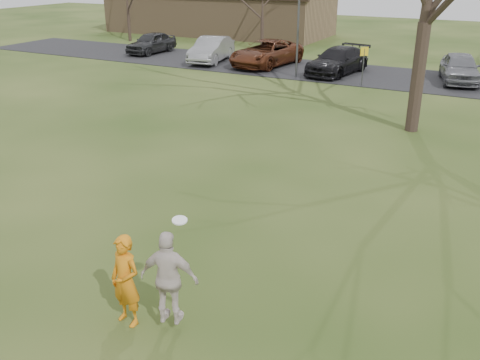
# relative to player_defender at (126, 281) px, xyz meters

# --- Properties ---
(ground) EXTENTS (120.00, 120.00, 0.00)m
(ground) POSITION_rel_player_defender_xyz_m (0.29, -0.02, -0.90)
(ground) COLOR #1E380F
(ground) RESTS_ON ground
(parking_strip) EXTENTS (62.00, 6.50, 0.04)m
(parking_strip) POSITION_rel_player_defender_xyz_m (0.29, 24.98, -0.88)
(parking_strip) COLOR black
(parking_strip) RESTS_ON ground
(player_defender) EXTENTS (0.71, 0.52, 1.81)m
(player_defender) POSITION_rel_player_defender_xyz_m (0.00, 0.00, 0.00)
(player_defender) COLOR orange
(player_defender) RESTS_ON ground
(car_0) EXTENTS (1.87, 4.39, 1.48)m
(car_0) POSITION_rel_player_defender_xyz_m (-18.23, 25.55, -0.12)
(car_0) COLOR #28282A
(car_0) RESTS_ON parking_strip
(car_1) EXTENTS (2.55, 5.10, 1.60)m
(car_1) POSITION_rel_player_defender_xyz_m (-12.56, 24.47, -0.06)
(car_1) COLOR gray
(car_1) RESTS_ON parking_strip
(car_2) EXTENTS (3.37, 6.05, 1.60)m
(car_2) POSITION_rel_player_defender_xyz_m (-8.75, 24.89, -0.06)
(car_2) COLOR #552714
(car_2) RESTS_ON parking_strip
(car_3) EXTENTS (2.92, 5.49, 1.52)m
(car_3) POSITION_rel_player_defender_xyz_m (-3.92, 24.51, -0.11)
(car_3) COLOR black
(car_3) RESTS_ON parking_strip
(car_4) EXTENTS (2.88, 4.96, 1.59)m
(car_4) POSITION_rel_player_defender_xyz_m (2.78, 25.32, -0.07)
(car_4) COLOR slate
(car_4) RESTS_ON parking_strip
(catching_play) EXTENTS (1.15, 0.70, 2.04)m
(catching_play) POSITION_rel_player_defender_xyz_m (0.85, 0.19, 0.21)
(catching_play) COLOR beige
(catching_play) RESTS_ON ground
(building) EXTENTS (20.60, 8.50, 5.14)m
(building) POSITION_rel_player_defender_xyz_m (-19.71, 37.98, 1.03)
(building) COLOR #8C6D4C
(building) RESTS_ON ground
(lamp_post) EXTENTS (0.34, 0.34, 6.27)m
(lamp_post) POSITION_rel_player_defender_xyz_m (-5.71, 22.48, 3.07)
(lamp_post) COLOR #47474C
(lamp_post) RESTS_ON ground
(sign_yellow) EXTENTS (0.35, 0.35, 2.08)m
(sign_yellow) POSITION_rel_player_defender_xyz_m (-1.71, 21.98, 0.55)
(sign_yellow) COLOR #47474C
(sign_yellow) RESTS_ON ground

